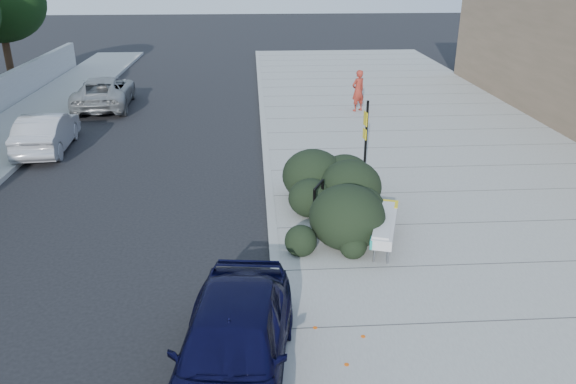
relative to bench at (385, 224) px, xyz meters
The scene contains 11 objects.
ground 2.77m from the bench, 158.16° to the right, with size 120.00×120.00×0.00m, color black.
sidewalk_near 5.10m from the bench, 52.20° to the left, with size 11.20×50.00×0.15m, color gray.
curb_near 4.75m from the bench, 121.99° to the left, with size 0.22×50.00×0.17m, color #9E9E99.
bench is the anchor object (origin of this frame).
bike_rack 1.84m from the bench, 138.27° to the left, with size 0.33×0.66×1.05m.
sign_post 3.92m from the bench, 86.31° to the left, with size 0.11×0.28×2.42m.
hedge 1.82m from the bench, 123.66° to the left, with size 2.05×4.10×1.54m, color black.
sedan_navy 5.29m from the bench, 128.56° to the right, with size 1.73×4.29×1.46m, color black.
wagon_silver 12.74m from the bench, 141.67° to the left, with size 1.40×4.02×1.33m, color #A9A9AE.
suv_silver 16.89m from the bench, 124.10° to the left, with size 2.27×4.92×1.37m, color gray.
pedestrian 12.15m from the bench, 82.67° to the left, with size 0.63×0.42×1.73m, color maroon.
Camera 1 is at (-0.40, -10.16, 6.19)m, focal length 35.00 mm.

